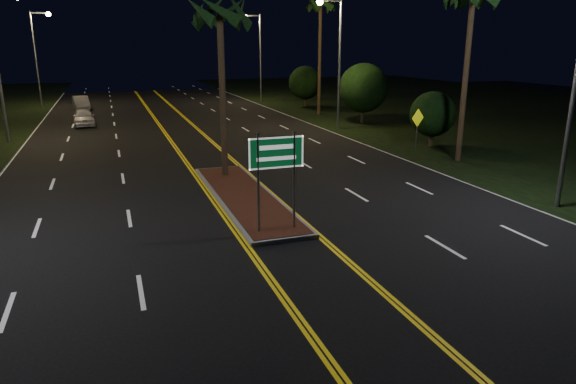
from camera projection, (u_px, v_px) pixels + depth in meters
name	position (u px, v px, depth m)	size (l,w,h in m)	color
ground	(308.00, 267.00, 14.28)	(120.00, 120.00, 0.00)	black
grass_right	(515.00, 113.00, 46.47)	(40.00, 110.00, 0.01)	black
median_island	(244.00, 197.00, 20.61)	(2.25, 10.25, 0.17)	gray
highway_sign	(276.00, 162.00, 16.15)	(1.80, 0.08, 3.20)	gray
streetlight_left_mid	(2.00, 50.00, 31.12)	(1.91, 0.44, 9.00)	gray
streetlight_left_far	(39.00, 48.00, 49.26)	(1.91, 0.44, 9.00)	gray
streetlight_right_near	(572.00, 54.00, 17.90)	(1.91, 0.44, 9.00)	gray
streetlight_right_mid	(335.00, 49.00, 36.04)	(1.91, 0.44, 9.00)	gray
streetlight_right_far	(257.00, 48.00, 54.18)	(1.91, 0.44, 9.00)	gray
palm_median	(220.00, 12.00, 21.79)	(2.40, 2.40, 8.30)	#382819
palm_right_far	(321.00, 5.00, 43.02)	(2.40, 2.40, 10.30)	#382819
shrub_near	(433.00, 114.00, 30.72)	(2.70, 2.70, 3.30)	#382819
shrub_mid	(363.00, 88.00, 39.74)	(3.78, 3.78, 4.62)	#382819
shrub_far	(305.00, 83.00, 50.67)	(3.24, 3.24, 3.96)	#382819
car_near	(84.00, 116.00, 39.06)	(1.91, 4.46, 1.49)	silver
car_far	(81.00, 102.00, 48.89)	(1.88, 4.39, 1.46)	#A4A7AE
warning_sign	(417.00, 124.00, 29.42)	(0.97, 0.37, 2.44)	gray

